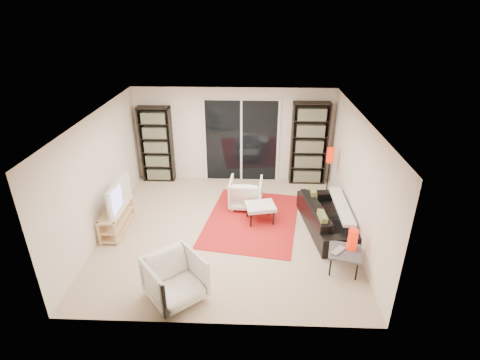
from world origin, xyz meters
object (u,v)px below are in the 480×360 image
Objects in this scene: bookshelf_left at (157,145)px; armchair_front at (175,279)px; bookshelf_right at (309,144)px; armchair_back at (246,193)px; side_table at (345,253)px; ottoman at (260,207)px; floor_lamp at (330,161)px; sofa at (327,217)px; tv_stand at (117,218)px.

armchair_front is (1.27, -4.32, -0.60)m from bookshelf_left.
bookshelf_right is 2.16m from armchair_back.
bookshelf_left is at bearing 180.00° from bookshelf_right.
armchair_back reaches higher than side_table.
ottoman is 2.04m from floor_lamp.
sofa is at bearing 155.56° from armchair_back.
armchair_back is (2.30, -1.34, -0.64)m from bookshelf_left.
side_table is at bearing -40.95° from bookshelf_left.
armchair_back is 2.07m from floor_lamp.
bookshelf_left is at bearing 82.59° from tv_stand.
floor_lamp reaches higher than ottoman.
sofa is 3.43m from armchair_front.
armchair_back is 0.59× the size of floor_lamp.
sofa is at bearing -99.66° from floor_lamp.
ottoman is at bearing -121.73° from bookshelf_right.
floor_lamp reaches higher than armchair_back.
ottoman is 0.55× the size of floor_lamp.
armchair_back is at bearing 22.14° from tv_stand.
tv_stand is at bearing -150.03° from bookshelf_right.
armchair_back is at bearing -165.82° from floor_lamp.
armchair_back is at bearing 53.99° from sofa.
tv_stand reaches higher than ottoman.
bookshelf_left is 5.42m from side_table.
bookshelf_right is at bearing 58.27° from ottoman.
bookshelf_left is 3.35m from ottoman.
tv_stand is (-0.31, -2.40, -0.71)m from bookshelf_left.
bookshelf_right reaches higher than floor_lamp.
tv_stand is at bearing -161.14° from floor_lamp.
tv_stand is 2.49m from armchair_front.
sofa is 2.65× the size of armchair_back.
bookshelf_right is at bearing 19.36° from armchair_front.
armchair_back is 1.08× the size of ottoman.
bookshelf_right reaches higher than armchair_back.
bookshelf_left reaches higher than armchair_back.
bookshelf_right reaches higher than side_table.
bookshelf_left is at bearing 66.58° from armchair_front.
ottoman is 2.12m from side_table.
bookshelf_right is 2.54× the size of armchair_front.
floor_lamp is at bearing 18.86° from tv_stand.
ottoman is at bearing -36.93° from bookshelf_left.
sofa is 2.39× the size of armchair_front.
sofa reaches higher than tv_stand.
armchair_front is 1.27× the size of side_table.
ottoman is (1.36, 2.35, -0.03)m from armchair_front.
ottoman is (-1.22, -1.98, -0.70)m from bookshelf_right.
bookshelf_left is 4.62m from sofa.
side_table is at bearing -47.19° from ottoman.
side_table is at bearing -14.47° from tv_stand.
armchair_front reaches higher than sofa.
tv_stand is at bearing -171.78° from ottoman.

